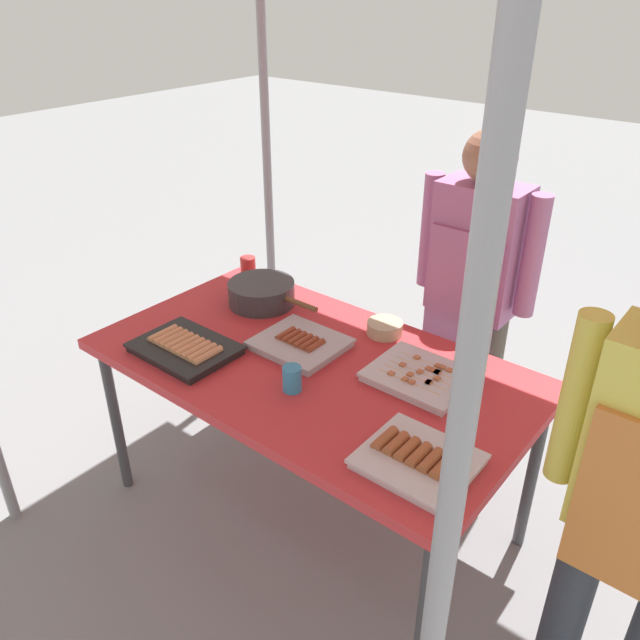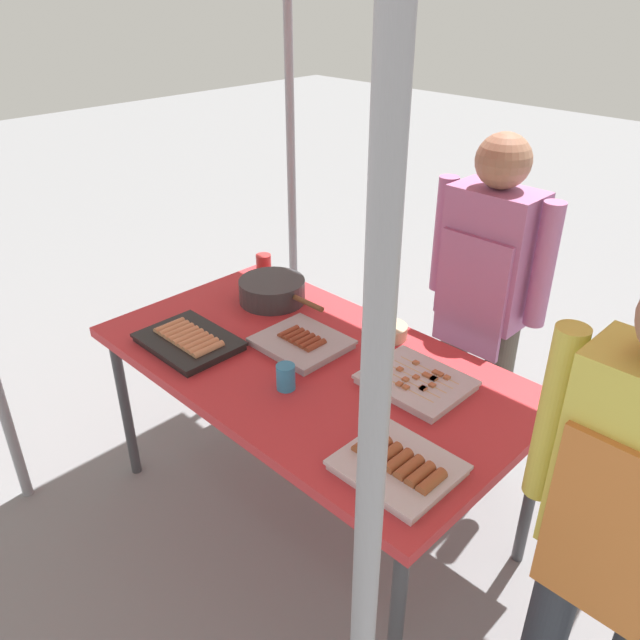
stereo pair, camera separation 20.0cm
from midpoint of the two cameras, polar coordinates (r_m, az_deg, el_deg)
name	(u,v)px [view 2 (the right image)]	position (r m, az deg, el deg)	size (l,w,h in m)	color
ground_plane	(312,510)	(2.78, 1.39, -16.86)	(18.00, 18.00, 0.00)	slate
stall_table	(310,373)	(2.33, 1.59, -4.84)	(1.60, 0.90, 0.75)	#C63338
tray_grilled_sausages	(302,342)	(2.38, 0.74, -2.10)	(0.32, 0.28, 0.05)	#ADADB2
tray_meat_skewers	(416,382)	(2.20, 11.27, -5.57)	(0.34, 0.28, 0.04)	silver
tray_pork_links	(189,341)	(2.42, -9.46, -1.92)	(0.37, 0.28, 0.05)	black
tray_spring_rolls	(398,466)	(1.85, 10.17, -12.93)	(0.32, 0.28, 0.05)	silver
cooking_wok	(272,290)	(2.70, -2.21, 2.69)	(0.44, 0.28, 0.10)	#38383A
condiment_bowl	(389,331)	(2.46, 8.57, -1.07)	(0.14, 0.14, 0.05)	#BFB28C
drink_cup_near_edge	(264,265)	(2.93, -3.15, 4.91)	(0.07, 0.07, 0.10)	red
drink_cup_by_wok	(286,377)	(2.13, -0.43, -5.23)	(0.07, 0.07, 0.09)	#338CBF
vendor_woman	(485,290)	(2.63, 16.76, 2.56)	(0.52, 0.22, 1.50)	#595147
customer_nearby	(629,517)	(1.74, 29.21, -15.38)	(0.52, 0.22, 1.51)	#333842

